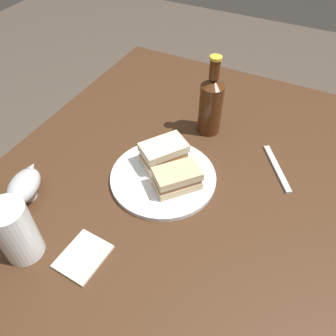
% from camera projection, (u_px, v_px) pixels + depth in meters
% --- Properties ---
extents(ground_plane, '(6.00, 6.00, 0.00)m').
position_uv_depth(ground_plane, '(171.00, 288.00, 1.46)').
color(ground_plane, '#4C4238').
extents(dining_table, '(1.21, 0.94, 0.74)m').
position_uv_depth(dining_table, '(172.00, 243.00, 1.19)').
color(dining_table, '#422816').
rests_on(dining_table, ground).
extents(plate, '(0.29, 0.29, 0.01)m').
position_uv_depth(plate, '(163.00, 177.00, 0.91)').
color(plate, white).
rests_on(plate, dining_table).
extents(sandwich_half_left, '(0.13, 0.13, 0.06)m').
position_uv_depth(sandwich_half_left, '(177.00, 178.00, 0.85)').
color(sandwich_half_left, '#CCB284').
rests_on(sandwich_half_left, plate).
extents(sandwich_half_right, '(0.14, 0.13, 0.07)m').
position_uv_depth(sandwich_half_right, '(164.00, 153.00, 0.91)').
color(sandwich_half_right, beige).
rests_on(sandwich_half_right, plate).
extents(potato_wedge_front, '(0.03, 0.05, 0.01)m').
position_uv_depth(potato_wedge_front, '(170.00, 164.00, 0.92)').
color(potato_wedge_front, '#AD702D').
rests_on(potato_wedge_front, plate).
extents(potato_wedge_middle, '(0.04, 0.02, 0.02)m').
position_uv_depth(potato_wedge_middle, '(172.00, 156.00, 0.94)').
color(potato_wedge_middle, gold).
rests_on(potato_wedge_middle, plate).
extents(potato_wedge_back, '(0.05, 0.04, 0.02)m').
position_uv_depth(potato_wedge_back, '(174.00, 164.00, 0.92)').
color(potato_wedge_back, gold).
rests_on(potato_wedge_back, plate).
extents(potato_wedge_left_edge, '(0.04, 0.04, 0.01)m').
position_uv_depth(potato_wedge_left_edge, '(176.00, 152.00, 0.95)').
color(potato_wedge_left_edge, '#B77F33').
rests_on(potato_wedge_left_edge, plate).
extents(potato_wedge_right_edge, '(0.03, 0.04, 0.02)m').
position_uv_depth(potato_wedge_right_edge, '(178.00, 176.00, 0.89)').
color(potato_wedge_right_edge, gold).
rests_on(potato_wedge_right_edge, plate).
extents(pint_glass, '(0.08, 0.08, 0.15)m').
position_uv_depth(pint_glass, '(17.00, 235.00, 0.71)').
color(pint_glass, white).
rests_on(pint_glass, dining_table).
extents(gravy_boat, '(0.14, 0.11, 0.07)m').
position_uv_depth(gravy_boat, '(24.00, 186.00, 0.84)').
color(gravy_boat, '#B7B7BC').
rests_on(gravy_boat, dining_table).
extents(cider_bottle, '(0.07, 0.07, 0.25)m').
position_uv_depth(cider_bottle, '(211.00, 104.00, 0.98)').
color(cider_bottle, '#47230F').
rests_on(cider_bottle, dining_table).
extents(napkin, '(0.12, 0.10, 0.01)m').
position_uv_depth(napkin, '(83.00, 256.00, 0.74)').
color(napkin, silver).
rests_on(napkin, dining_table).
extents(fork, '(0.16, 0.11, 0.01)m').
position_uv_depth(fork, '(277.00, 168.00, 0.93)').
color(fork, silver).
rests_on(fork, dining_table).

